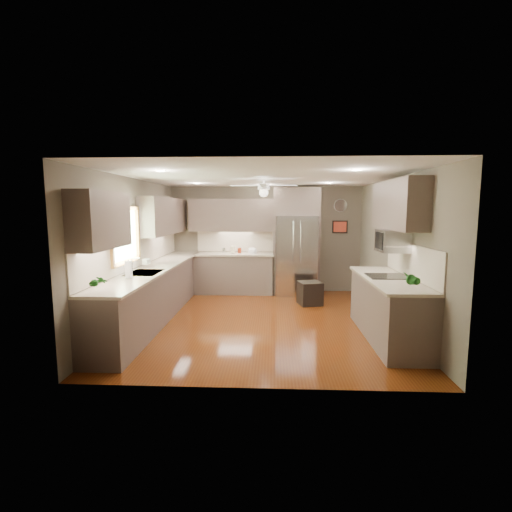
# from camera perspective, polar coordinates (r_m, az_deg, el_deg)

# --- Properties ---
(floor) EXTENTS (5.00, 5.00, 0.00)m
(floor) POSITION_cam_1_polar(r_m,az_deg,el_deg) (6.67, 1.07, -9.92)
(floor) COLOR #4E200A
(floor) RESTS_ON ground
(ceiling) EXTENTS (5.00, 5.00, 0.00)m
(ceiling) POSITION_cam_1_polar(r_m,az_deg,el_deg) (6.40, 1.13, 12.01)
(ceiling) COLOR white
(ceiling) RESTS_ON ground
(wall_back) EXTENTS (4.50, 0.00, 4.50)m
(wall_back) POSITION_cam_1_polar(r_m,az_deg,el_deg) (8.90, 1.54, 2.61)
(wall_back) COLOR #605849
(wall_back) RESTS_ON ground
(wall_front) EXTENTS (4.50, 0.00, 4.50)m
(wall_front) POSITION_cam_1_polar(r_m,az_deg,el_deg) (3.94, 0.12, -3.25)
(wall_front) COLOR #605849
(wall_front) RESTS_ON ground
(wall_left) EXTENTS (0.00, 5.00, 5.00)m
(wall_left) POSITION_cam_1_polar(r_m,az_deg,el_deg) (6.85, -18.06, 0.87)
(wall_left) COLOR #605849
(wall_left) RESTS_ON ground
(wall_right) EXTENTS (0.00, 5.00, 5.00)m
(wall_right) POSITION_cam_1_polar(r_m,az_deg,el_deg) (6.74, 20.59, 0.66)
(wall_right) COLOR #605849
(wall_right) RESTS_ON ground
(canister_b) EXTENTS (0.10, 0.10, 0.12)m
(canister_b) POSITION_cam_1_polar(r_m,az_deg,el_deg) (8.69, -4.96, 0.88)
(canister_b) COLOR silver
(canister_b) RESTS_ON back_run
(canister_c) EXTENTS (0.11, 0.11, 0.16)m
(canister_c) POSITION_cam_1_polar(r_m,az_deg,el_deg) (8.66, -3.61, 1.00)
(canister_c) COLOR beige
(canister_c) RESTS_ON back_run
(canister_d) EXTENTS (0.10, 0.10, 0.13)m
(canister_d) POSITION_cam_1_polar(r_m,az_deg,el_deg) (8.68, -2.56, 0.83)
(canister_d) COLOR maroon
(canister_d) RESTS_ON back_run
(soap_bottle) EXTENTS (0.10, 0.10, 0.21)m
(soap_bottle) POSITION_cam_1_polar(r_m,az_deg,el_deg) (6.87, -16.43, -0.79)
(soap_bottle) COLOR white
(soap_bottle) RESTS_ON left_run
(potted_plant_left) EXTENTS (0.16, 0.12, 0.29)m
(potted_plant_left) POSITION_cam_1_polar(r_m,az_deg,el_deg) (4.93, -23.11, -3.66)
(potted_plant_left) COLOR #1B5D1A
(potted_plant_left) RESTS_ON left_run
(potted_plant_right) EXTENTS (0.20, 0.18, 0.31)m
(potted_plant_right) POSITION_cam_1_polar(r_m,az_deg,el_deg) (5.05, 22.66, -3.29)
(potted_plant_right) COLOR #1B5D1A
(potted_plant_right) RESTS_ON right_run
(bowl) EXTENTS (0.28, 0.28, 0.05)m
(bowl) POSITION_cam_1_polar(r_m,az_deg,el_deg) (8.63, -0.57, 0.57)
(bowl) COLOR beige
(bowl) RESTS_ON back_run
(left_run) EXTENTS (0.65, 4.70, 1.45)m
(left_run) POSITION_cam_1_polar(r_m,az_deg,el_deg) (7.02, -15.11, -5.22)
(left_run) COLOR brown
(left_run) RESTS_ON ground
(back_run) EXTENTS (1.85, 0.65, 1.45)m
(back_run) POSITION_cam_1_polar(r_m,az_deg,el_deg) (8.75, -3.28, -2.54)
(back_run) COLOR brown
(back_run) RESTS_ON ground
(uppers) EXTENTS (4.50, 4.70, 0.95)m
(uppers) POSITION_cam_1_polar(r_m,az_deg,el_deg) (7.14, -4.72, 6.44)
(uppers) COLOR brown
(uppers) RESTS_ON wall_left
(window) EXTENTS (0.05, 1.12, 0.92)m
(window) POSITION_cam_1_polar(r_m,az_deg,el_deg) (6.35, -19.49, 3.05)
(window) COLOR #BFF2B2
(window) RESTS_ON wall_left
(sink) EXTENTS (0.50, 0.70, 0.32)m
(sink) POSITION_cam_1_polar(r_m,az_deg,el_deg) (6.33, -16.82, -2.73)
(sink) COLOR silver
(sink) RESTS_ON left_run
(refrigerator) EXTENTS (1.06, 0.75, 2.45)m
(refrigerator) POSITION_cam_1_polar(r_m,az_deg,el_deg) (8.58, 6.17, 1.98)
(refrigerator) COLOR silver
(refrigerator) RESTS_ON ground
(right_run) EXTENTS (0.70, 2.20, 1.45)m
(right_run) POSITION_cam_1_polar(r_m,az_deg,el_deg) (6.03, 19.68, -7.43)
(right_run) COLOR brown
(right_run) RESTS_ON ground
(microwave) EXTENTS (0.43, 0.55, 0.34)m
(microwave) POSITION_cam_1_polar(r_m,az_deg,el_deg) (6.13, 20.26, 2.23)
(microwave) COLOR silver
(microwave) RESTS_ON wall_right
(ceiling_fan) EXTENTS (1.18, 1.18, 0.32)m
(ceiling_fan) POSITION_cam_1_polar(r_m,az_deg,el_deg) (6.69, 1.19, 10.36)
(ceiling_fan) COLOR white
(ceiling_fan) RESTS_ON ceiling
(recessed_lights) EXTENTS (2.84, 3.14, 0.01)m
(recessed_lights) POSITION_cam_1_polar(r_m,az_deg,el_deg) (6.80, 0.88, 11.67)
(recessed_lights) COLOR white
(recessed_lights) RESTS_ON ceiling
(wall_clock) EXTENTS (0.30, 0.03, 0.30)m
(wall_clock) POSITION_cam_1_polar(r_m,az_deg,el_deg) (9.00, 12.87, 7.58)
(wall_clock) COLOR white
(wall_clock) RESTS_ON wall_back
(framed_print) EXTENTS (0.36, 0.03, 0.30)m
(framed_print) POSITION_cam_1_polar(r_m,az_deg,el_deg) (9.00, 12.78, 4.39)
(framed_print) COLOR black
(framed_print) RESTS_ON wall_back
(stool) EXTENTS (0.54, 0.54, 0.50)m
(stool) POSITION_cam_1_polar(r_m,az_deg,el_deg) (7.79, 8.28, -5.67)
(stool) COLOR black
(stool) RESTS_ON ground
(paper_towel) EXTENTS (0.11, 0.11, 0.27)m
(paper_towel) POSITION_cam_1_polar(r_m,az_deg,el_deg) (5.81, -19.01, -1.95)
(paper_towel) COLOR white
(paper_towel) RESTS_ON left_run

